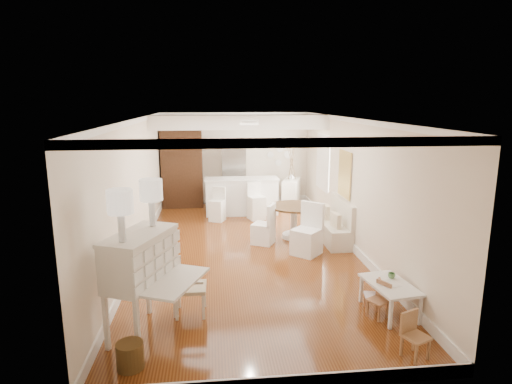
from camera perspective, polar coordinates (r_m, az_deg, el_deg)
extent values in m
plane|color=brown|center=(9.21, -1.13, -7.93)|extent=(9.00, 9.00, 0.00)
cube|color=white|center=(8.66, -1.21, 9.76)|extent=(4.50, 9.00, 0.04)
cube|color=beige|center=(13.25, -2.81, 4.50)|extent=(4.50, 0.04, 2.80)
cube|color=beige|center=(4.53, 3.70, -10.71)|extent=(4.50, 0.04, 2.80)
cube|color=beige|center=(8.93, -15.72, 0.32)|extent=(0.04, 9.00, 2.80)
cube|color=beige|center=(9.28, 12.81, 0.91)|extent=(0.04, 9.00, 2.80)
cube|color=white|center=(10.85, -2.19, 9.28)|extent=(4.50, 0.45, 0.36)
cube|color=tan|center=(9.71, 11.72, 2.35)|extent=(0.04, 0.84, 1.04)
cube|color=white|center=(11.52, 8.95, 3.96)|extent=(0.04, 1.10, 1.40)
cylinder|color=#381E11|center=(13.17, -8.08, 6.32)|extent=(0.30, 0.03, 0.30)
cylinder|color=white|center=(8.16, -0.91, 9.27)|extent=(0.36, 0.36, 0.08)
cube|color=white|center=(6.12, -14.99, -11.75)|extent=(1.49, 1.50, 1.44)
cube|color=white|center=(6.61, -8.74, -12.33)|extent=(0.51, 0.51, 0.87)
cylinder|color=brown|center=(5.69, -16.44, -20.19)|extent=(0.38, 0.38, 0.33)
cube|color=white|center=(6.94, 17.34, -13.36)|extent=(0.70, 1.02, 0.47)
cube|color=#A46F4A|center=(6.75, 15.98, -13.68)|extent=(0.36, 0.36, 0.55)
cube|color=#B57952|center=(6.94, 15.30, -13.09)|extent=(0.29, 0.29, 0.51)
cube|color=#A3734A|center=(5.94, 20.55, -17.54)|extent=(0.38, 0.38, 0.59)
cube|color=silver|center=(9.88, 10.21, -3.73)|extent=(0.52, 1.60, 0.98)
cylinder|color=#492F17|center=(10.01, 5.04, -3.98)|extent=(1.35, 1.35, 0.78)
cube|color=white|center=(8.95, 6.79, -4.98)|extent=(0.74, 0.74, 1.08)
cube|color=white|center=(9.57, 0.97, -4.26)|extent=(0.60, 0.59, 0.92)
cube|color=white|center=(12.04, -1.92, -0.55)|extent=(2.05, 0.65, 1.03)
cube|color=white|center=(11.40, -5.20, -1.66)|extent=(0.47, 0.47, 0.90)
cube|color=white|center=(11.51, 0.05, -1.22)|extent=(0.50, 0.50, 1.00)
cube|color=#381E11|center=(12.98, -9.80, 3.06)|extent=(1.20, 0.60, 2.30)
imported|color=silver|center=(13.01, -1.38, 2.13)|extent=(0.75, 0.65, 1.80)
cube|color=silver|center=(12.73, 4.70, -0.26)|extent=(0.70, 1.00, 0.87)
imported|color=#5A9255|center=(7.02, 17.62, -10.58)|extent=(0.14, 0.14, 0.09)
imported|color=white|center=(12.60, 4.77, 2.03)|extent=(0.18, 0.18, 0.16)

